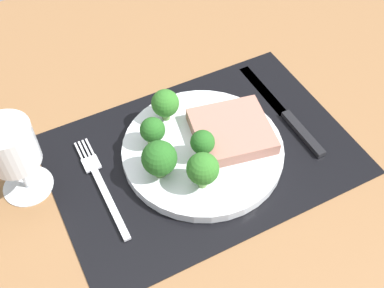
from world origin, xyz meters
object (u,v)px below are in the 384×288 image
at_px(wine_glass, 12,150).
at_px(fork, 102,185).
at_px(plate, 203,150).
at_px(steak, 231,131).
at_px(knife, 287,115).

bearing_deg(wine_glass, fork, -28.23).
bearing_deg(plate, fork, 174.88).
distance_m(plate, wine_glass, 0.27).
bearing_deg(steak, fork, 176.34).
bearing_deg(steak, plate, -178.94).
relative_size(steak, wine_glass, 0.90).
distance_m(fork, wine_glass, 0.13).
bearing_deg(plate, wine_glass, 165.59).
height_order(plate, fork, plate).
bearing_deg(fork, wine_glass, 153.55).
distance_m(knife, wine_glass, 0.42).
relative_size(steak, knife, 0.50).
distance_m(plate, knife, 0.16).
xyz_separation_m(knife, wine_glass, (-0.41, 0.06, 0.08)).
xyz_separation_m(plate, knife, (0.16, 0.01, -0.00)).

